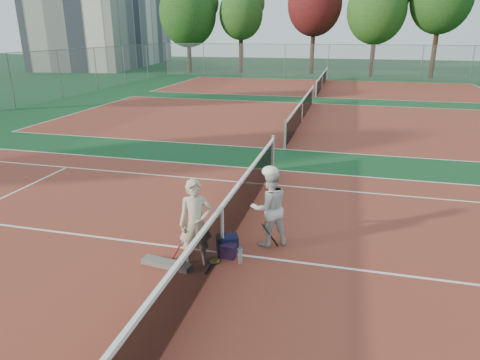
% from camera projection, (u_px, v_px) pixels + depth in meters
% --- Properties ---
extents(ground, '(130.00, 130.00, 0.00)m').
position_uv_depth(ground, '(223.00, 253.00, 8.37)').
color(ground, '#113E1D').
rests_on(ground, ground).
extents(court_main, '(23.77, 10.97, 0.01)m').
position_uv_depth(court_main, '(223.00, 253.00, 8.37)').
color(court_main, maroon).
rests_on(court_main, ground).
extents(court_far_a, '(23.77, 10.97, 0.01)m').
position_uv_depth(court_far_a, '(302.00, 121.00, 20.72)').
color(court_far_a, maroon).
rests_on(court_far_a, ground).
extents(court_far_b, '(23.77, 10.97, 0.01)m').
position_uv_depth(court_far_b, '(322.00, 87.00, 33.07)').
color(court_far_b, maroon).
rests_on(court_far_b, ground).
extents(net_main, '(0.10, 10.98, 1.02)m').
position_uv_depth(net_main, '(222.00, 229.00, 8.20)').
color(net_main, black).
rests_on(net_main, ground).
extents(net_far_a, '(0.10, 10.98, 1.02)m').
position_uv_depth(net_far_a, '(302.00, 110.00, 20.55)').
color(net_far_a, black).
rests_on(net_far_a, ground).
extents(net_far_b, '(0.10, 10.98, 1.02)m').
position_uv_depth(net_far_b, '(322.00, 81.00, 32.91)').
color(net_far_b, black).
rests_on(net_far_b, ground).
extents(fence_back, '(32.00, 0.06, 3.00)m').
position_uv_depth(fence_back, '(328.00, 62.00, 38.99)').
color(fence_back, slate).
rests_on(fence_back, ground).
extents(apartment_block, '(12.96, 23.18, 15.00)m').
position_uv_depth(apartment_block, '(106.00, 2.00, 52.70)').
color(apartment_block, beige).
rests_on(apartment_block, ground).
extents(player_a, '(0.71, 0.61, 1.65)m').
position_uv_depth(player_a, '(196.00, 223.00, 7.73)').
color(player_a, '#B7AD8E').
rests_on(player_a, ground).
extents(player_b, '(0.98, 0.93, 1.60)m').
position_uv_depth(player_b, '(269.00, 208.00, 8.48)').
color(player_b, silver).
rests_on(player_b, ground).
extents(racket_red, '(0.43, 0.41, 0.53)m').
position_uv_depth(racket_red, '(185.00, 245.00, 8.13)').
color(racket_red, maroon).
rests_on(racket_red, ground).
extents(racket_black_held, '(0.44, 0.40, 0.52)m').
position_uv_depth(racket_black_held, '(266.00, 236.00, 8.51)').
color(racket_black_held, black).
rests_on(racket_black_held, ground).
extents(racket_spare, '(0.30, 0.61, 0.03)m').
position_uv_depth(racket_spare, '(214.00, 261.00, 8.05)').
color(racket_spare, black).
rests_on(racket_spare, ground).
extents(sports_bag_navy, '(0.50, 0.43, 0.33)m').
position_uv_depth(sports_bag_navy, '(227.00, 244.00, 8.39)').
color(sports_bag_navy, black).
rests_on(sports_bag_navy, ground).
extents(sports_bag_purple, '(0.33, 0.24, 0.26)m').
position_uv_depth(sports_bag_purple, '(228.00, 251.00, 8.19)').
color(sports_bag_purple, black).
rests_on(sports_bag_purple, ground).
extents(net_cover_canvas, '(0.99, 0.36, 0.10)m').
position_uv_depth(net_cover_canvas, '(167.00, 264.00, 7.88)').
color(net_cover_canvas, '#5F5956').
rests_on(net_cover_canvas, ground).
extents(water_bottle, '(0.09, 0.09, 0.30)m').
position_uv_depth(water_bottle, '(240.00, 256.00, 7.95)').
color(water_bottle, '#ACC5DA').
rests_on(water_bottle, ground).
extents(tree_back_0, '(5.80, 5.80, 9.18)m').
position_uv_depth(tree_back_0, '(188.00, 13.00, 43.50)').
color(tree_back_0, '#382314').
rests_on(tree_back_0, ground).
extents(tree_back_1, '(4.39, 4.39, 8.30)m').
position_uv_depth(tree_back_1, '(241.00, 14.00, 42.94)').
color(tree_back_1, '#382314').
rests_on(tree_back_1, ground).
extents(tree_back_maroon, '(5.30, 5.30, 9.69)m').
position_uv_depth(tree_back_maroon, '(315.00, 4.00, 41.79)').
color(tree_back_maroon, '#382314').
rests_on(tree_back_maroon, ground).
extents(tree_back_3, '(5.37, 5.37, 9.08)m').
position_uv_depth(tree_back_3, '(377.00, 10.00, 39.18)').
color(tree_back_3, '#382314').
rests_on(tree_back_3, ground).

